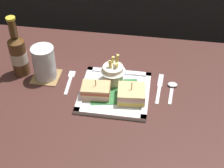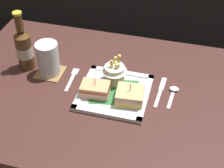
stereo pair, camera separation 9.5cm
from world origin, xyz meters
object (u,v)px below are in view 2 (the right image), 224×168
(square_plate, at_px, (114,93))
(fries_cup, at_px, (115,71))
(water_glass, at_px, (48,61))
(knife, at_px, (161,90))
(dining_table, at_px, (110,123))
(spoon, at_px, (173,92))
(fork, at_px, (72,78))
(sandwich_half_right, at_px, (130,96))
(beer_bottle, at_px, (24,48))
(sandwich_half_left, at_px, (95,89))

(square_plate, relative_size, fries_cup, 2.11)
(fries_cup, relative_size, water_glass, 0.90)
(fries_cup, height_order, knife, fries_cup)
(dining_table, bearing_deg, water_glass, 170.18)
(fries_cup, xyz_separation_m, spoon, (0.22, 0.01, -0.05))
(dining_table, xyz_separation_m, fries_cup, (0.01, 0.05, 0.23))
(water_glass, height_order, fork, water_glass)
(square_plate, bearing_deg, water_glass, 168.76)
(fries_cup, xyz_separation_m, water_glass, (-0.25, -0.00, 0.00))
(sandwich_half_right, distance_m, water_glass, 0.34)
(fries_cup, relative_size, beer_bottle, 0.49)
(water_glass, xyz_separation_m, fork, (0.09, -0.01, -0.06))
(fries_cup, bearing_deg, dining_table, -97.47)
(sandwich_half_right, height_order, water_glass, water_glass)
(square_plate, xyz_separation_m, beer_bottle, (-0.37, 0.07, 0.08))
(water_glass, bearing_deg, knife, 0.84)
(sandwich_half_left, distance_m, sandwich_half_right, 0.12)
(dining_table, bearing_deg, square_plate, -26.61)
(square_plate, xyz_separation_m, sandwich_half_right, (0.06, -0.03, 0.03))
(sandwich_half_left, relative_size, knife, 0.61)
(sandwich_half_right, distance_m, knife, 0.13)
(water_glass, bearing_deg, fork, -5.73)
(square_plate, xyz_separation_m, fork, (-0.18, 0.04, -0.01))
(sandwich_half_left, xyz_separation_m, beer_bottle, (-0.31, 0.09, 0.06))
(sandwich_half_left, relative_size, spoon, 0.87)
(square_plate, height_order, spoon, square_plate)
(square_plate, height_order, sandwich_half_left, sandwich_half_left)
(beer_bottle, bearing_deg, water_glass, -7.45)
(square_plate, bearing_deg, knife, 20.93)
(square_plate, height_order, fork, square_plate)
(sandwich_half_right, distance_m, fries_cup, 0.12)
(sandwich_half_left, height_order, fork, sandwich_half_left)
(sandwich_half_right, height_order, fork, sandwich_half_right)
(knife, relative_size, spoon, 1.42)
(sandwich_half_left, xyz_separation_m, fork, (-0.11, 0.07, -0.03))
(fork, height_order, knife, same)
(sandwich_half_right, relative_size, fork, 0.73)
(sandwich_half_right, bearing_deg, knife, 43.08)
(sandwich_half_left, distance_m, fork, 0.14)
(water_glass, height_order, spoon, water_glass)
(fries_cup, xyz_separation_m, knife, (0.17, 0.00, -0.06))
(spoon, bearing_deg, knife, -177.03)
(dining_table, distance_m, knife, 0.25)
(sandwich_half_right, relative_size, beer_bottle, 0.42)
(sandwich_half_left, bearing_deg, fries_cup, 61.18)
(water_glass, bearing_deg, spoon, 1.05)
(beer_bottle, distance_m, fork, 0.21)
(fork, distance_m, spoon, 0.38)
(sandwich_half_right, bearing_deg, spoon, 32.97)
(sandwich_half_left, distance_m, spoon, 0.28)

